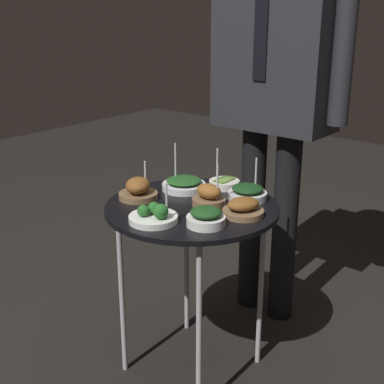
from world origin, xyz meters
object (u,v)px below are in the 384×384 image
object	(u,v)px
bowl_spinach_front_right	(247,193)
waiter_figure	(276,69)
bowl_broccoli_mid_left	(154,216)
bowl_roast_front_center	(243,208)
bowl_spinach_back_left	(184,184)
bowl_roast_back_right	(209,196)
bowl_roast_far_rim	(138,190)
serving_cart	(192,219)
bowl_spinach_mid_right	(206,218)
bowl_asparagus_near_rim	(224,183)

from	to	relation	value
bowl_spinach_front_right	waiter_figure	size ratio (longest dim) A/B	0.09
bowl_broccoli_mid_left	bowl_spinach_front_right	bearing A→B (deg)	73.88
bowl_roast_front_center	bowl_spinach_back_left	size ratio (longest dim) A/B	0.81
bowl_spinach_front_right	bowl_roast_back_right	bearing A→B (deg)	-116.67
bowl_roast_far_rim	bowl_roast_back_right	bearing A→B (deg)	24.40
waiter_figure	serving_cart	bearing A→B (deg)	-88.72
bowl_spinach_back_left	waiter_figure	bearing A→B (deg)	74.43
bowl_roast_front_center	bowl_broccoli_mid_left	size ratio (longest dim) A/B	0.87
bowl_spinach_mid_right	bowl_roast_back_right	size ratio (longest dim) A/B	0.83
bowl_broccoli_mid_left	bowl_spinach_front_right	distance (m)	0.40
serving_cart	bowl_spinach_back_left	size ratio (longest dim) A/B	3.89
bowl_roast_back_right	bowl_spinach_back_left	distance (m)	0.19
serving_cart	bowl_asparagus_near_rim	distance (m)	0.25
bowl_spinach_mid_right	waiter_figure	bearing A→B (deg)	104.09
bowl_roast_front_center	bowl_spinach_front_right	size ratio (longest dim) A/B	0.94
bowl_spinach_mid_right	waiter_figure	xyz separation A→B (m)	(-0.17, 0.66, 0.41)
bowl_spinach_back_left	bowl_asparagus_near_rim	distance (m)	0.16
serving_cart	bowl_roast_far_rim	xyz separation A→B (m)	(-0.20, -0.07, 0.09)
serving_cart	bowl_broccoli_mid_left	xyz separation A→B (m)	(0.01, -0.20, 0.08)
serving_cart	waiter_figure	xyz separation A→B (m)	(-0.01, 0.55, 0.49)
bowl_roast_far_rim	waiter_figure	world-z (taller)	waiter_figure
bowl_spinach_mid_right	bowl_spinach_back_left	size ratio (longest dim) A/B	0.73
bowl_roast_far_rim	bowl_asparagus_near_rim	xyz separation A→B (m)	(0.17, 0.31, -0.02)
bowl_broccoli_mid_left	waiter_figure	bearing A→B (deg)	91.47
bowl_roast_front_center	waiter_figure	distance (m)	0.69
bowl_spinach_back_left	bowl_roast_far_rim	distance (m)	0.20
bowl_spinach_back_left	waiter_figure	xyz separation A→B (m)	(0.12, 0.44, 0.41)
bowl_spinach_back_left	bowl_broccoli_mid_left	distance (m)	0.34
bowl_roast_front_center	bowl_roast_back_right	size ratio (longest dim) A/B	0.93
bowl_asparagus_near_rim	waiter_figure	distance (m)	0.52
bowl_spinach_mid_right	bowl_asparagus_near_rim	bearing A→B (deg)	117.95
bowl_roast_front_center	bowl_spinach_mid_right	size ratio (longest dim) A/B	1.11
serving_cart	bowl_roast_back_right	xyz separation A→B (m)	(0.05, 0.04, 0.09)
bowl_roast_front_center	bowl_roast_back_right	xyz separation A→B (m)	(-0.15, 0.00, 0.01)
bowl_spinach_back_left	bowl_roast_far_rim	xyz separation A→B (m)	(-0.07, -0.18, 0.01)
bowl_roast_front_center	waiter_figure	xyz separation A→B (m)	(-0.21, 0.51, 0.41)
bowl_roast_front_center	bowl_roast_far_rim	bearing A→B (deg)	-164.52
bowl_spinach_mid_right	bowl_roast_back_right	bearing A→B (deg)	125.25
bowl_broccoli_mid_left	bowl_asparagus_near_rim	world-z (taller)	bowl_asparagus_near_rim
bowl_spinach_back_left	bowl_spinach_front_right	bearing A→B (deg)	15.30
bowl_spinach_back_left	bowl_broccoli_mid_left	size ratio (longest dim) A/B	1.08
serving_cart	bowl_roast_far_rim	size ratio (longest dim) A/B	4.60
bowl_spinach_mid_right	bowl_spinach_front_right	bearing A→B (deg)	97.15
serving_cart	bowl_asparagus_near_rim	xyz separation A→B (m)	(-0.03, 0.23, 0.07)
bowl_spinach_front_right	bowl_spinach_mid_right	bearing A→B (deg)	-82.85
serving_cart	bowl_roast_back_right	distance (m)	0.11
bowl_spinach_mid_right	bowl_broccoli_mid_left	xyz separation A→B (m)	(-0.15, -0.09, -0.01)
bowl_roast_back_right	bowl_broccoli_mid_left	size ratio (longest dim) A/B	0.94
waiter_figure	bowl_roast_front_center	bearing A→B (deg)	-67.76
bowl_roast_back_right	bowl_asparagus_near_rim	size ratio (longest dim) A/B	0.95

